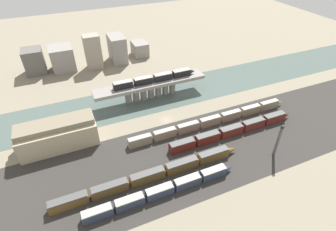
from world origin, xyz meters
The scene contains 16 objects.
ground_plane centered at (0.00, 0.00, 0.00)m, with size 400.00×400.00×0.00m, color gray.
railbed_yard centered at (0.00, -24.00, 0.00)m, with size 280.00×42.00×0.01m, color #33302D.
river_water centered at (0.00, 20.71, 0.00)m, with size 320.00×27.94×0.01m, color #4C5B56.
bridge centered at (0.00, 20.71, 6.37)m, with size 57.35×8.73×8.84m.
train_on_bridge centered at (2.83, 20.71, 10.54)m, with size 43.51×2.99×3.47m.
train_yard_near centered at (-16.95, -37.09, 1.78)m, with size 53.93×3.04×3.64m.
train_yard_mid centered at (-18.24, -29.56, 1.91)m, with size 70.15×3.08×3.89m.
train_yard_far centered at (22.38, -20.39, 2.04)m, with size 60.34×3.16×4.15m.
train_yard_outer centered at (17.42, -10.99, 1.95)m, with size 78.95×2.63×3.96m.
warehouse_building centered at (-46.28, 1.79, 5.51)m, with size 29.86×12.53×11.59m.
signal_tower centered at (29.75, -37.18, 7.11)m, with size 1.07×1.07×14.66m.
city_block_far_left centered at (-53.39, 73.85, 7.25)m, with size 10.99×11.92×14.50m, color #605B56.
city_block_left centered at (-37.67, 71.59, 7.15)m, with size 13.12×14.31×14.30m, color gray.
city_block_center centered at (-19.87, 66.66, 10.22)m, with size 9.34×8.00×20.43m, color gray.
city_block_right centered at (-4.32, 70.12, 8.29)m, with size 9.19×15.89×16.58m, color gray.
city_block_far_right centered at (11.44, 73.30, 4.52)m, with size 9.33×12.55×9.04m, color gray.
Camera 1 is at (-36.92, -87.96, 73.85)m, focal length 28.00 mm.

